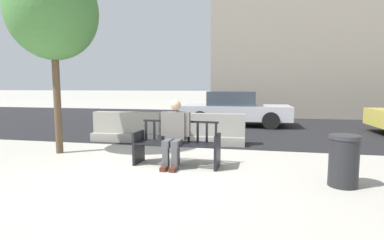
{
  "coord_description": "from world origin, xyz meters",
  "views": [
    {
      "loc": [
        1.93,
        -4.74,
        1.58
      ],
      "look_at": [
        0.43,
        2.43,
        0.75
      ],
      "focal_mm": 28.0,
      "sensor_mm": 36.0,
      "label": 1
    }
  ],
  "objects_px": {
    "street_bench": "(177,146)",
    "street_tree": "(53,12)",
    "car_sedan_mid": "(235,109)",
    "seated_person": "(175,131)",
    "trash_bin": "(344,161)",
    "jersey_barrier_left": "(128,129)",
    "jersey_barrier_centre": "(208,132)"
  },
  "relations": [
    {
      "from": "seated_person",
      "to": "jersey_barrier_centre",
      "type": "distance_m",
      "value": 2.42
    },
    {
      "from": "trash_bin",
      "to": "street_tree",
      "type": "bearing_deg",
      "value": 168.48
    },
    {
      "from": "seated_person",
      "to": "car_sedan_mid",
      "type": "bearing_deg",
      "value": 83.3
    },
    {
      "from": "street_bench",
      "to": "jersey_barrier_left",
      "type": "distance_m",
      "value": 3.12
    },
    {
      "from": "jersey_barrier_left",
      "to": "car_sedan_mid",
      "type": "bearing_deg",
      "value": 55.49
    },
    {
      "from": "street_bench",
      "to": "car_sedan_mid",
      "type": "distance_m",
      "value": 6.46
    },
    {
      "from": "seated_person",
      "to": "trash_bin",
      "type": "relative_size",
      "value": 1.61
    },
    {
      "from": "street_bench",
      "to": "car_sedan_mid",
      "type": "xyz_separation_m",
      "value": [
        0.73,
        6.42,
        0.28
      ]
    },
    {
      "from": "jersey_barrier_centre",
      "to": "seated_person",
      "type": "bearing_deg",
      "value": -97.25
    },
    {
      "from": "street_bench",
      "to": "seated_person",
      "type": "bearing_deg",
      "value": -118.8
    },
    {
      "from": "jersey_barrier_centre",
      "to": "jersey_barrier_left",
      "type": "xyz_separation_m",
      "value": [
        -2.36,
        -0.0,
        0.0
      ]
    },
    {
      "from": "street_tree",
      "to": "car_sedan_mid",
      "type": "distance_m",
      "value": 7.46
    },
    {
      "from": "jersey_barrier_left",
      "to": "car_sedan_mid",
      "type": "height_order",
      "value": "car_sedan_mid"
    },
    {
      "from": "seated_person",
      "to": "jersey_barrier_left",
      "type": "relative_size",
      "value": 0.66
    },
    {
      "from": "jersey_barrier_centre",
      "to": "jersey_barrier_left",
      "type": "height_order",
      "value": "same"
    },
    {
      "from": "street_tree",
      "to": "jersey_barrier_centre",
      "type": "bearing_deg",
      "value": 28.94
    },
    {
      "from": "street_bench",
      "to": "street_tree",
      "type": "bearing_deg",
      "value": 170.52
    },
    {
      "from": "street_bench",
      "to": "jersey_barrier_left",
      "type": "height_order",
      "value": "street_bench"
    },
    {
      "from": "street_bench",
      "to": "street_tree",
      "type": "distance_m",
      "value": 4.19
    },
    {
      "from": "street_tree",
      "to": "car_sedan_mid",
      "type": "relative_size",
      "value": 1.02
    },
    {
      "from": "seated_person",
      "to": "street_tree",
      "type": "bearing_deg",
      "value": 169.39
    },
    {
      "from": "jersey_barrier_centre",
      "to": "street_tree",
      "type": "bearing_deg",
      "value": -151.06
    },
    {
      "from": "street_bench",
      "to": "car_sedan_mid",
      "type": "bearing_deg",
      "value": 83.51
    },
    {
      "from": "street_bench",
      "to": "trash_bin",
      "type": "bearing_deg",
      "value": -13.62
    },
    {
      "from": "street_bench",
      "to": "seated_person",
      "type": "height_order",
      "value": "seated_person"
    },
    {
      "from": "seated_person",
      "to": "jersey_barrier_centre",
      "type": "xyz_separation_m",
      "value": [
        0.3,
        2.38,
        -0.35
      ]
    },
    {
      "from": "street_tree",
      "to": "jersey_barrier_left",
      "type": "bearing_deg",
      "value": 62.87
    },
    {
      "from": "seated_person",
      "to": "trash_bin",
      "type": "xyz_separation_m",
      "value": [
        2.92,
        -0.65,
        -0.28
      ]
    },
    {
      "from": "jersey_barrier_centre",
      "to": "car_sedan_mid",
      "type": "bearing_deg",
      "value": 83.62
    },
    {
      "from": "car_sedan_mid",
      "to": "seated_person",
      "type": "bearing_deg",
      "value": -96.7
    },
    {
      "from": "street_bench",
      "to": "street_tree",
      "type": "relative_size",
      "value": 0.39
    },
    {
      "from": "street_tree",
      "to": "trash_bin",
      "type": "relative_size",
      "value": 5.33
    }
  ]
}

